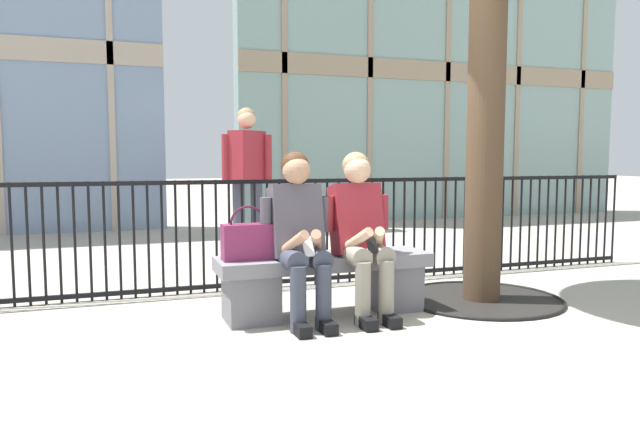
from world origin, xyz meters
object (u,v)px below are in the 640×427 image
(seated_person_with_phone, at_px, (299,231))
(seated_person_companion, at_px, (361,229))
(bystander_at_railing, at_px, (247,173))
(handbag_on_bench, at_px, (248,241))
(stone_bench, at_px, (324,279))

(seated_person_with_phone, bearing_deg, seated_person_companion, 0.00)
(seated_person_with_phone, distance_m, bystander_at_railing, 2.43)
(seated_person_companion, bearing_deg, seated_person_with_phone, 180.00)
(handbag_on_bench, bearing_deg, seated_person_companion, -8.28)
(stone_bench, xyz_separation_m, seated_person_with_phone, (-0.24, -0.13, 0.38))
(seated_person_companion, bearing_deg, bystander_at_railing, 97.23)
(stone_bench, relative_size, bystander_at_railing, 0.94)
(seated_person_with_phone, distance_m, handbag_on_bench, 0.37)
(seated_person_companion, bearing_deg, stone_bench, 151.31)
(stone_bench, relative_size, seated_person_with_phone, 1.32)
(seated_person_with_phone, height_order, handbag_on_bench, seated_person_with_phone)
(seated_person_with_phone, height_order, seated_person_companion, same)
(seated_person_with_phone, xyz_separation_m, seated_person_companion, (0.47, 0.00, 0.00))
(seated_person_with_phone, relative_size, seated_person_companion, 1.00)
(seated_person_companion, bearing_deg, handbag_on_bench, 171.72)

